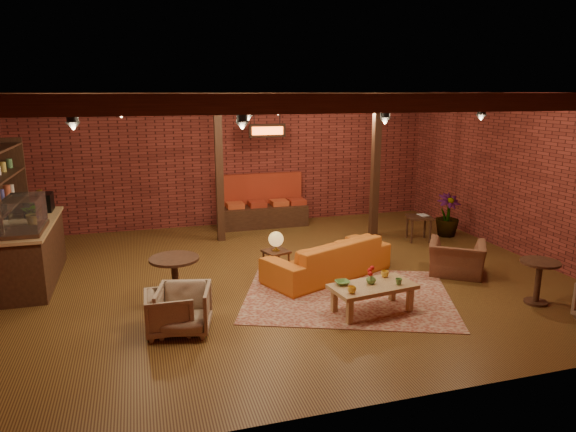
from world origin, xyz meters
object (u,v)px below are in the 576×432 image
object	(u,v)px
coffee_table	(372,288)
plant_tall	(451,173)
side_table_lamp	(276,243)
armchair_b	(184,307)
armchair_right	(457,253)
round_table_right	(539,275)
armchair_a	(169,310)
side_table_book	(419,218)
sofa	(328,258)
round_table_left	(175,273)

from	to	relation	value
coffee_table	plant_tall	size ratio (longest dim) A/B	0.46
side_table_lamp	armchair_b	bearing A→B (deg)	-136.07
armchair_right	round_table_right	size ratio (longest dim) A/B	1.37
armchair_a	armchair_right	size ratio (longest dim) A/B	0.68
armchair_a	side_table_book	bearing A→B (deg)	-60.49
armchair_a	side_table_book	distance (m)	6.34
coffee_table	armchair_b	bearing A→B (deg)	177.18
round_table_right	plant_tall	distance (m)	3.99
coffee_table	plant_tall	bearing A→B (deg)	43.93
sofa	armchair_b	xyz separation A→B (m)	(-2.65, -1.49, 0.01)
side_table_lamp	side_table_book	distance (m)	3.87
round_table_right	round_table_left	bearing A→B (deg)	164.60
side_table_book	sofa	bearing A→B (deg)	-150.36
sofa	round_table_right	bearing A→B (deg)	119.58
armchair_right	plant_tall	size ratio (longest dim) A/B	0.33
armchair_a	coffee_table	bearing A→B (deg)	-92.04
sofa	side_table_book	bearing A→B (deg)	-173.49
round_table_left	armchair_right	distance (m)	4.94
armchair_a	plant_tall	world-z (taller)	plant_tall
sofa	coffee_table	size ratio (longest dim) A/B	1.78
sofa	side_table_lamp	world-z (taller)	side_table_lamp
armchair_b	round_table_left	bearing A→B (deg)	106.10
coffee_table	side_table_lamp	world-z (taller)	side_table_lamp
sofa	coffee_table	distance (m)	1.62
coffee_table	armchair_a	bearing A→B (deg)	176.85
armchair_right	side_table_book	distance (m)	2.20
coffee_table	armchair_b	size ratio (longest dim) A/B	1.86
round_table_right	armchair_a	bearing A→B (deg)	173.91
armchair_right	side_table_book	bearing A→B (deg)	-67.71
side_table_lamp	armchair_b	world-z (taller)	side_table_lamp
coffee_table	side_table_lamp	bearing A→B (deg)	118.05
side_table_lamp	plant_tall	xyz separation A→B (m)	(4.44, 1.51, 0.81)
sofa	round_table_left	world-z (taller)	round_table_left
round_table_left	round_table_right	bearing A→B (deg)	-15.40
sofa	side_table_lamp	size ratio (longest dim) A/B	2.83
plant_tall	round_table_left	bearing A→B (deg)	-159.89
side_table_lamp	round_table_right	distance (m)	4.24
coffee_table	armchair_right	bearing A→B (deg)	25.58
armchair_a	round_table_right	distance (m)	5.57
side_table_lamp	side_table_book	world-z (taller)	side_table_lamp
round_table_left	side_table_book	bearing A→B (deg)	21.37
round_table_left	armchair_right	bearing A→B (deg)	-0.23
armchair_a	armchair_right	distance (m)	5.16
coffee_table	round_table_left	distance (m)	2.97
side_table_lamp	armchair_right	xyz separation A→B (m)	(3.13, -0.79, -0.22)
armchair_a	plant_tall	size ratio (longest dim) A/B	0.22
coffee_table	armchair_a	size ratio (longest dim) A/B	2.06
side_table_book	round_table_left	bearing A→B (deg)	-158.63
armchair_b	coffee_table	bearing A→B (deg)	10.53
sofa	coffee_table	bearing A→B (deg)	69.83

